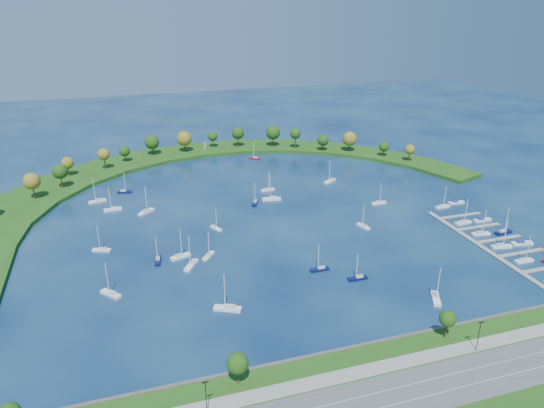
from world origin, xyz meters
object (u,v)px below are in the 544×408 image
object	(u,v)px
moored_boat_16	(255,158)
moored_boat_18	(228,308)
dock_system	(501,247)
moored_boat_20	(330,180)
moored_boat_13	(180,256)
moored_boat_14	(364,226)
moored_boat_8	(379,202)
docked_boat_2	(524,260)
moored_boat_10	(209,255)
docked_boat_9	(482,220)
moored_boat_19	(102,249)
docked_boat_10	(443,206)
moored_boat_0	(268,189)
moored_boat_5	(111,293)
moored_boat_9	(358,277)
docked_boat_7	(503,232)
moored_boat_2	(158,260)
docked_boat_4	(501,246)
docked_boat_5	(522,243)
moored_boat_15	(272,198)
moored_boat_3	(124,191)
docked_boat_6	(481,233)
moored_boat_6	(255,202)
docked_boat_8	(463,222)
moored_boat_17	(191,264)
moored_boat_11	(146,211)
moored_boat_12	(320,268)
moored_boat_21	(216,227)
moored_boat_7	(113,209)
moored_boat_1	(436,298)
docked_boat_11	(456,202)

from	to	relation	value
moored_boat_16	moored_boat_18	size ratio (longest dim) A/B	0.81
dock_system	moored_boat_20	size ratio (longest dim) A/B	6.45
moored_boat_13	moored_boat_14	xyz separation A→B (m)	(84.21, 3.74, -0.04)
moored_boat_8	docked_boat_2	bearing A→B (deg)	-73.67
moored_boat_10	docked_boat_9	bearing A→B (deg)	-54.27
moored_boat_19	docked_boat_10	bearing A→B (deg)	-160.94
moored_boat_14	moored_boat_0	bearing A→B (deg)	9.89
moored_boat_5	moored_boat_9	world-z (taller)	moored_boat_5
docked_boat_7	docked_boat_10	bearing A→B (deg)	97.37
moored_boat_2	docked_boat_4	world-z (taller)	docked_boat_4
docked_boat_5	moored_boat_13	bearing A→B (deg)	175.82
dock_system	moored_boat_15	bearing A→B (deg)	133.37
moored_boat_3	moored_boat_13	bearing A→B (deg)	-68.06
moored_boat_15	docked_boat_7	bearing A→B (deg)	153.27
moored_boat_13	moored_boat_18	distance (m)	42.81
moored_boat_0	moored_boat_8	world-z (taller)	same
moored_boat_10	docked_boat_6	world-z (taller)	docked_boat_6
moored_boat_8	moored_boat_16	world-z (taller)	moored_boat_8
docked_boat_7	moored_boat_3	bearing A→B (deg)	140.92
moored_boat_0	docked_boat_6	bearing A→B (deg)	-54.11
docked_boat_9	moored_boat_6	bearing A→B (deg)	152.22
moored_boat_9	docked_boat_8	xyz separation A→B (m)	(69.25, 30.17, 0.03)
moored_boat_16	moored_boat_17	world-z (taller)	moored_boat_17
moored_boat_0	moored_boat_11	distance (m)	66.46
moored_boat_12	docked_boat_9	bearing A→B (deg)	-168.44
moored_boat_8	moored_boat_20	size ratio (longest dim) A/B	0.89
moored_boat_3	moored_boat_8	distance (m)	134.93
moored_boat_11	moored_boat_16	world-z (taller)	moored_boat_11
moored_boat_11	docked_boat_5	size ratio (longest dim) A/B	1.40
docked_boat_5	docked_boat_6	world-z (taller)	docked_boat_6
moored_boat_19	moored_boat_21	xyz separation A→B (m)	(49.53, 6.63, -0.02)
moored_boat_17	docked_boat_9	world-z (taller)	moored_boat_17
moored_boat_6	moored_boat_12	xyz separation A→B (m)	(5.43, -72.34, -0.02)
docked_boat_2	docked_boat_5	bearing A→B (deg)	52.90
moored_boat_3	moored_boat_20	distance (m)	113.89
docked_boat_9	moored_boat_5	bearing A→B (deg)	-174.49
docked_boat_7	docked_boat_10	xyz separation A→B (m)	(-8.09, 33.56, -0.03)
moored_boat_10	moored_boat_14	bearing A→B (deg)	-47.38
moored_boat_7	moored_boat_18	size ratio (longest dim) A/B	0.90
moored_boat_11	moored_boat_15	size ratio (longest dim) A/B	0.94
docked_boat_9	moored_boat_13	bearing A→B (deg)	178.18
docked_boat_4	docked_boat_6	xyz separation A→B (m)	(0.01, 12.95, -0.02)
moored_boat_8	moored_boat_9	xyz separation A→B (m)	(-43.66, -63.68, -0.01)
docked_boat_6	moored_boat_1	bearing A→B (deg)	-133.69
moored_boat_10	docked_boat_11	world-z (taller)	moored_boat_10
moored_boat_3	moored_boat_13	xyz separation A→B (m)	(18.44, -82.06, 0.04)
moored_boat_18	docked_boat_8	bearing A→B (deg)	-137.43
moored_boat_12	moored_boat_13	xyz separation A→B (m)	(-49.94, 26.44, 0.04)
moored_boat_3	moored_boat_15	distance (m)	80.11
moored_boat_0	moored_boat_18	size ratio (longest dim) A/B	0.82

